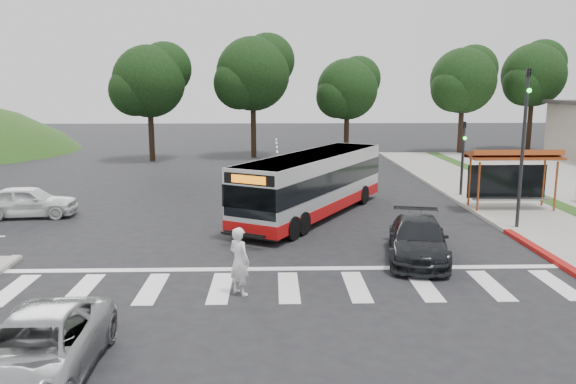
{
  "coord_description": "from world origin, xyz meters",
  "views": [
    {
      "loc": [
        -0.46,
        -20.66,
        5.8
      ],
      "look_at": [
        0.17,
        1.65,
        1.6
      ],
      "focal_mm": 35.0,
      "sensor_mm": 36.0,
      "label": 1
    }
  ],
  "objects_px": {
    "dark_sedan": "(418,239)",
    "pedestrian": "(239,261)",
    "silver_suv_south": "(35,351)",
    "transit_bus": "(313,185)"
  },
  "relations": [
    {
      "from": "pedestrian",
      "to": "dark_sedan",
      "type": "xyz_separation_m",
      "value": [
        5.89,
        3.18,
        -0.29
      ]
    },
    {
      "from": "pedestrian",
      "to": "dark_sedan",
      "type": "relative_size",
      "value": 0.41
    },
    {
      "from": "transit_bus",
      "to": "silver_suv_south",
      "type": "distance_m",
      "value": 15.95
    },
    {
      "from": "pedestrian",
      "to": "dark_sedan",
      "type": "distance_m",
      "value": 6.7
    },
    {
      "from": "transit_bus",
      "to": "pedestrian",
      "type": "bearing_deg",
      "value": -76.18
    },
    {
      "from": "dark_sedan",
      "to": "silver_suv_south",
      "type": "distance_m",
      "value": 12.49
    },
    {
      "from": "dark_sedan",
      "to": "pedestrian",
      "type": "bearing_deg",
      "value": -140.06
    },
    {
      "from": "transit_bus",
      "to": "silver_suv_south",
      "type": "relative_size",
      "value": 2.27
    },
    {
      "from": "pedestrian",
      "to": "silver_suv_south",
      "type": "xyz_separation_m",
      "value": [
        -3.76,
        -4.74,
        -0.31
      ]
    },
    {
      "from": "transit_bus",
      "to": "dark_sedan",
      "type": "height_order",
      "value": "transit_bus"
    }
  ]
}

